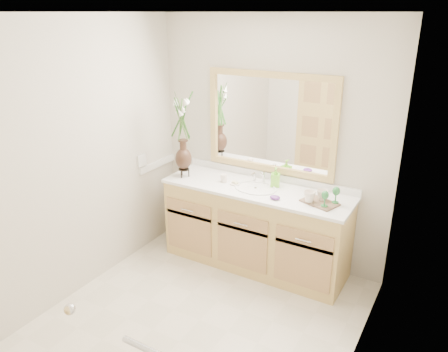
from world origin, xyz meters
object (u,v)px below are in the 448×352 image
Objects in this scene: flower_vase at (182,124)px; tray at (320,203)px; tumbler at (224,178)px; soap_bottle at (276,178)px.

tray is (1.41, 0.05, -0.54)m from flower_vase.
soap_bottle reaches higher than tumbler.
soap_bottle is (0.48, 0.16, 0.04)m from tumbler.
flower_vase is at bearing 175.77° from soap_bottle.
tumbler is 0.47× the size of soap_bottle.
soap_bottle reaches higher than tray.
soap_bottle is at bearing 18.27° from tumbler.
flower_vase reaches higher than tray.
tumbler is (0.43, 0.07, -0.50)m from flower_vase.
soap_bottle is (0.91, 0.23, -0.46)m from flower_vase.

